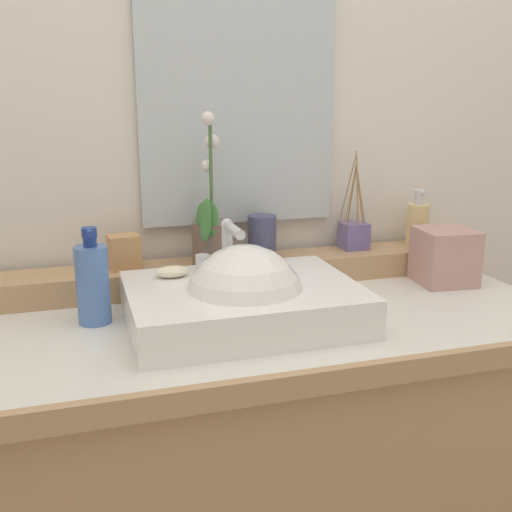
# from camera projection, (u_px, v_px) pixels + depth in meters

# --- Properties ---
(wall_back) EXTENTS (2.90, 0.20, 2.78)m
(wall_back) POSITION_uv_depth(u_px,v_px,m) (217.00, 52.00, 1.52)
(wall_back) COLOR silver
(wall_back) RESTS_ON ground
(vanity_cabinet) EXTENTS (1.27, 0.60, 0.84)m
(vanity_cabinet) POSITION_uv_depth(u_px,v_px,m) (265.00, 483.00, 1.39)
(vanity_cabinet) COLOR tan
(vanity_cabinet) RESTS_ON ground
(back_ledge) EXTENTS (1.20, 0.13, 0.06)m
(back_ledge) POSITION_uv_depth(u_px,v_px,m) (238.00, 272.00, 1.48)
(back_ledge) COLOR tan
(back_ledge) RESTS_ON vanity_cabinet
(sink_basin) EXTENTS (0.46, 0.35, 0.27)m
(sink_basin) POSITION_uv_depth(u_px,v_px,m) (244.00, 304.00, 1.22)
(sink_basin) COLOR white
(sink_basin) RESTS_ON vanity_cabinet
(soap_bar) EXTENTS (0.07, 0.04, 0.02)m
(soap_bar) POSITION_uv_depth(u_px,v_px,m) (172.00, 272.00, 1.27)
(soap_bar) COLOR beige
(soap_bar) RESTS_ON sink_basin
(potted_plant) EXTENTS (0.10, 0.11, 0.35)m
(potted_plant) POSITION_uv_depth(u_px,v_px,m) (212.00, 232.00, 1.42)
(potted_plant) COLOR brown
(potted_plant) RESTS_ON back_ledge
(soap_dispenser) EXTENTS (0.06, 0.06, 0.15)m
(soap_dispenser) POSITION_uv_depth(u_px,v_px,m) (418.00, 222.00, 1.62)
(soap_dispenser) COLOR #E3C685
(soap_dispenser) RESTS_ON back_ledge
(tumbler_cup) EXTENTS (0.07, 0.07, 0.11)m
(tumbler_cup) POSITION_uv_depth(u_px,v_px,m) (262.00, 237.00, 1.48)
(tumbler_cup) COLOR #444567
(tumbler_cup) RESTS_ON back_ledge
(reed_diffuser) EXTENTS (0.07, 0.07, 0.25)m
(reed_diffuser) POSITION_uv_depth(u_px,v_px,m) (354.00, 234.00, 1.58)
(reed_diffuser) COLOR slate
(reed_diffuser) RESTS_ON back_ledge
(trinket_box) EXTENTS (0.08, 0.06, 0.08)m
(trinket_box) POSITION_uv_depth(u_px,v_px,m) (124.00, 252.00, 1.39)
(trinket_box) COLOR tan
(trinket_box) RESTS_ON back_ledge
(lotion_bottle) EXTENTS (0.07, 0.07, 0.20)m
(lotion_bottle) POSITION_uv_depth(u_px,v_px,m) (93.00, 283.00, 1.22)
(lotion_bottle) COLOR #4F76BB
(lotion_bottle) RESTS_ON vanity_cabinet
(tissue_box) EXTENTS (0.14, 0.14, 0.14)m
(tissue_box) POSITION_uv_depth(u_px,v_px,m) (445.00, 256.00, 1.48)
(tissue_box) COLOR tan
(tissue_box) RESTS_ON vanity_cabinet
(mirror) EXTENTS (0.48, 0.02, 0.57)m
(mirror) POSITION_uv_depth(u_px,v_px,m) (238.00, 105.00, 1.45)
(mirror) COLOR silver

